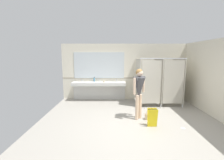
# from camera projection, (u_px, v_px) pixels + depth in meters

# --- Properties ---
(ground_plane) EXTENTS (6.25, 6.23, 0.10)m
(ground_plane) POSITION_uv_depth(u_px,v_px,m) (134.00, 124.00, 4.99)
(ground_plane) COLOR #9E998E
(wall_back) EXTENTS (6.25, 0.12, 2.70)m
(wall_back) POSITION_uv_depth(u_px,v_px,m) (126.00, 72.00, 7.61)
(wall_back) COLOR beige
(wall_back) RESTS_ON ground_plane
(wall_back_tile_band) EXTENTS (6.25, 0.01, 0.06)m
(wall_back_tile_band) POSITION_uv_depth(u_px,v_px,m) (126.00, 78.00, 7.59)
(wall_back_tile_band) COLOR #9E937F
(wall_back_tile_band) RESTS_ON wall_back
(vanity_counter) EXTENTS (2.52, 0.56, 1.01)m
(vanity_counter) POSITION_uv_depth(u_px,v_px,m) (99.00, 87.00, 7.45)
(vanity_counter) COLOR silver
(vanity_counter) RESTS_ON ground_plane
(mirror_panel) EXTENTS (2.42, 0.02, 1.25)m
(mirror_panel) POSITION_uv_depth(u_px,v_px,m) (99.00, 65.00, 7.49)
(mirror_panel) COLOR silver
(mirror_panel) RESTS_ON wall_back
(bathroom_stalls) EXTENTS (1.86, 1.33, 2.04)m
(bathroom_stalls) POSITION_uv_depth(u_px,v_px,m) (159.00, 80.00, 6.74)
(bathroom_stalls) COLOR #B2AD9E
(bathroom_stalls) RESTS_ON ground_plane
(person_standing) EXTENTS (0.57, 0.57, 1.71)m
(person_standing) POSITION_uv_depth(u_px,v_px,m) (139.00, 88.00, 5.13)
(person_standing) COLOR beige
(person_standing) RESTS_ON ground_plane
(handbag) EXTENTS (0.28, 0.13, 0.34)m
(handbag) POSITION_uv_depth(u_px,v_px,m) (149.00, 116.00, 5.23)
(handbag) COLOR tan
(handbag) RESTS_ON ground_plane
(soap_dispenser) EXTENTS (0.07, 0.07, 0.22)m
(soap_dispenser) POSITION_uv_depth(u_px,v_px,m) (94.00, 80.00, 7.48)
(soap_dispenser) COLOR teal
(soap_dispenser) RESTS_ON vanity_counter
(paper_cup) EXTENTS (0.07, 0.07, 0.10)m
(paper_cup) POSITION_uv_depth(u_px,v_px,m) (104.00, 81.00, 7.19)
(paper_cup) COLOR beige
(paper_cup) RESTS_ON vanity_counter
(wet_floor_sign) EXTENTS (0.28, 0.19, 0.56)m
(wet_floor_sign) POSITION_uv_depth(u_px,v_px,m) (153.00, 117.00, 4.66)
(wet_floor_sign) COLOR yellow
(wet_floor_sign) RESTS_ON ground_plane
(floor_drain_cover) EXTENTS (0.14, 0.14, 0.01)m
(floor_drain_cover) POSITION_uv_depth(u_px,v_px,m) (183.00, 128.00, 4.59)
(floor_drain_cover) COLOR #B7BABF
(floor_drain_cover) RESTS_ON ground_plane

